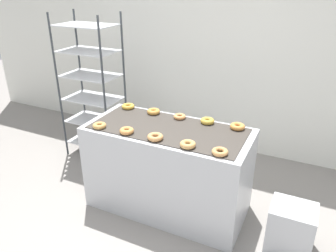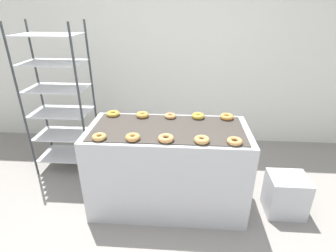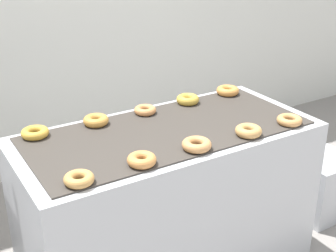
{
  "view_description": "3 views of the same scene",
  "coord_description": "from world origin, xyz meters",
  "px_view_note": "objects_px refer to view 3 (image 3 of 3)",
  "views": [
    {
      "loc": [
        1.17,
        -1.85,
        2.15
      ],
      "look_at": [
        0.0,
        0.6,
        0.9
      ],
      "focal_mm": 35.0,
      "sensor_mm": 36.0,
      "label": 1
    },
    {
      "loc": [
        0.15,
        -1.61,
        1.93
      ],
      "look_at": [
        0.0,
        0.6,
        0.9
      ],
      "focal_mm": 28.0,
      "sensor_mm": 36.0,
      "label": 2
    },
    {
      "loc": [
        -1.11,
        -1.22,
        1.84
      ],
      "look_at": [
        0.0,
        0.6,
        0.9
      ],
      "focal_mm": 50.0,
      "sensor_mm": 36.0,
      "label": 3
    }
  ],
  "objects_px": {
    "donut_near_left": "(142,160)",
    "donut_near_rightmost": "(289,120)",
    "fryer_machine": "(168,204)",
    "donut_far_rightmost": "(228,91)",
    "donut_near_leftmost": "(79,179)",
    "donut_near_center": "(197,144)",
    "donut_far_center": "(145,110)",
    "glaze_bin": "(323,186)",
    "donut_far_leftmost": "(35,133)",
    "donut_far_right": "(188,99)",
    "donut_near_right": "(249,131)",
    "donut_far_left": "(96,120)"
  },
  "relations": [
    {
      "from": "glaze_bin",
      "to": "donut_far_right",
      "type": "xyz_separation_m",
      "value": [
        -0.89,
        0.31,
        0.69
      ]
    },
    {
      "from": "donut_near_right",
      "to": "donut_far_left",
      "type": "bearing_deg",
      "value": 138.99
    },
    {
      "from": "donut_near_right",
      "to": "donut_far_center",
      "type": "bearing_deg",
      "value": 120.12
    },
    {
      "from": "donut_near_left",
      "to": "donut_near_leftmost",
      "type": "bearing_deg",
      "value": -178.14
    },
    {
      "from": "glaze_bin",
      "to": "donut_far_center",
      "type": "relative_size",
      "value": 3.48
    },
    {
      "from": "donut_near_rightmost",
      "to": "donut_far_center",
      "type": "bearing_deg",
      "value": 138.08
    },
    {
      "from": "donut_near_center",
      "to": "donut_far_leftmost",
      "type": "height_order",
      "value": "donut_near_center"
    },
    {
      "from": "donut_near_left",
      "to": "donut_near_rightmost",
      "type": "height_order",
      "value": "donut_near_left"
    },
    {
      "from": "donut_near_right",
      "to": "donut_far_rightmost",
      "type": "height_order",
      "value": "same"
    },
    {
      "from": "donut_near_leftmost",
      "to": "donut_far_right",
      "type": "xyz_separation_m",
      "value": [
        0.86,
        0.52,
        0.0
      ]
    },
    {
      "from": "fryer_machine",
      "to": "donut_far_right",
      "type": "height_order",
      "value": "donut_far_right"
    },
    {
      "from": "donut_near_center",
      "to": "donut_far_right",
      "type": "bearing_deg",
      "value": 60.69
    },
    {
      "from": "glaze_bin",
      "to": "donut_near_leftmost",
      "type": "height_order",
      "value": "donut_near_leftmost"
    },
    {
      "from": "glaze_bin",
      "to": "donut_near_center",
      "type": "distance_m",
      "value": 1.38
    },
    {
      "from": "donut_far_rightmost",
      "to": "donut_near_leftmost",
      "type": "bearing_deg",
      "value": -155.65
    },
    {
      "from": "donut_near_center",
      "to": "donut_far_rightmost",
      "type": "bearing_deg",
      "value": 41.63
    },
    {
      "from": "fryer_machine",
      "to": "donut_near_left",
      "type": "height_order",
      "value": "donut_near_left"
    },
    {
      "from": "donut_near_left",
      "to": "donut_far_center",
      "type": "bearing_deg",
      "value": 59.82
    },
    {
      "from": "donut_near_left",
      "to": "donut_far_left",
      "type": "xyz_separation_m",
      "value": [
        0.0,
        0.5,
        0.0
      ]
    },
    {
      "from": "donut_near_center",
      "to": "donut_near_leftmost",
      "type": "bearing_deg",
      "value": -179.03
    },
    {
      "from": "donut_near_center",
      "to": "donut_far_center",
      "type": "distance_m",
      "value": 0.5
    },
    {
      "from": "donut_near_leftmost",
      "to": "donut_far_leftmost",
      "type": "distance_m",
      "value": 0.53
    },
    {
      "from": "donut_far_left",
      "to": "donut_far_rightmost",
      "type": "bearing_deg",
      "value": 0.71
    },
    {
      "from": "glaze_bin",
      "to": "donut_far_leftmost",
      "type": "xyz_separation_m",
      "value": [
        -1.77,
        0.32,
        0.69
      ]
    },
    {
      "from": "donut_far_right",
      "to": "glaze_bin",
      "type": "bearing_deg",
      "value": -19.46
    },
    {
      "from": "donut_far_left",
      "to": "donut_far_rightmost",
      "type": "distance_m",
      "value": 0.86
    },
    {
      "from": "donut_near_center",
      "to": "donut_far_center",
      "type": "relative_size",
      "value": 1.14
    },
    {
      "from": "donut_far_center",
      "to": "fryer_machine",
      "type": "bearing_deg",
      "value": -91.52
    },
    {
      "from": "donut_near_leftmost",
      "to": "donut_near_right",
      "type": "relative_size",
      "value": 0.94
    },
    {
      "from": "donut_far_right",
      "to": "donut_far_left",
      "type": "bearing_deg",
      "value": -178.99
    },
    {
      "from": "donut_near_left",
      "to": "donut_near_rightmost",
      "type": "bearing_deg",
      "value": -0.44
    },
    {
      "from": "donut_near_left",
      "to": "donut_far_right",
      "type": "xyz_separation_m",
      "value": [
        0.57,
        0.51,
        0.0
      ]
    },
    {
      "from": "donut_far_center",
      "to": "donut_far_right",
      "type": "bearing_deg",
      "value": 1.78
    },
    {
      "from": "fryer_machine",
      "to": "donut_near_leftmost",
      "type": "relative_size",
      "value": 12.41
    },
    {
      "from": "glaze_bin",
      "to": "donut_far_left",
      "type": "bearing_deg",
      "value": 168.22
    },
    {
      "from": "donut_far_rightmost",
      "to": "donut_far_center",
      "type": "bearing_deg",
      "value": -179.06
    },
    {
      "from": "donut_far_leftmost",
      "to": "donut_far_center",
      "type": "relative_size",
      "value": 1.12
    },
    {
      "from": "glaze_bin",
      "to": "donut_far_leftmost",
      "type": "distance_m",
      "value": 1.93
    },
    {
      "from": "glaze_bin",
      "to": "donut_near_leftmost",
      "type": "bearing_deg",
      "value": -173.32
    },
    {
      "from": "donut_near_left",
      "to": "donut_far_rightmost",
      "type": "distance_m",
      "value": 1.0
    },
    {
      "from": "donut_near_center",
      "to": "donut_near_right",
      "type": "relative_size",
      "value": 1.05
    },
    {
      "from": "donut_near_center",
      "to": "donut_far_rightmost",
      "type": "height_order",
      "value": "donut_far_rightmost"
    },
    {
      "from": "donut_near_leftmost",
      "to": "fryer_machine",
      "type": "bearing_deg",
      "value": 24.51
    },
    {
      "from": "donut_near_leftmost",
      "to": "donut_far_center",
      "type": "height_order",
      "value": "donut_near_leftmost"
    },
    {
      "from": "fryer_machine",
      "to": "donut_far_leftmost",
      "type": "height_order",
      "value": "donut_far_leftmost"
    },
    {
      "from": "donut_far_leftmost",
      "to": "donut_far_rightmost",
      "type": "distance_m",
      "value": 1.17
    },
    {
      "from": "fryer_machine",
      "to": "donut_near_center",
      "type": "distance_m",
      "value": 0.53
    },
    {
      "from": "donut_near_rightmost",
      "to": "donut_far_left",
      "type": "distance_m",
      "value": 0.99
    },
    {
      "from": "donut_near_right",
      "to": "donut_far_leftmost",
      "type": "xyz_separation_m",
      "value": [
        -0.89,
        0.52,
        -0.0
      ]
    },
    {
      "from": "donut_near_right",
      "to": "donut_far_center",
      "type": "height_order",
      "value": "donut_near_right"
    }
  ]
}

